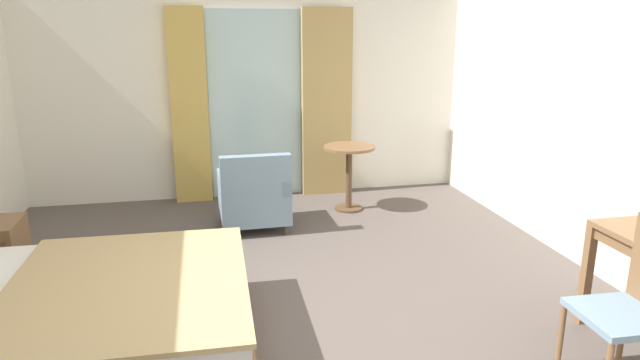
# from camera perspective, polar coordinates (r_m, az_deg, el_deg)

# --- Properties ---
(ground) EXTENTS (5.81, 7.44, 0.10)m
(ground) POSITION_cam_1_polar(r_m,az_deg,el_deg) (3.89, -2.07, -16.41)
(ground) COLOR #564C47
(wall_back) EXTENTS (5.41, 0.12, 2.51)m
(wall_back) POSITION_cam_1_polar(r_m,az_deg,el_deg) (6.79, -7.23, 8.91)
(wall_back) COLOR white
(wall_back) RESTS_ON ground
(balcony_glass_door) EXTENTS (1.17, 0.02, 2.21)m
(balcony_glass_door) POSITION_cam_1_polar(r_m,az_deg,el_deg) (6.74, -6.27, 7.59)
(balcony_glass_door) COLOR silver
(balcony_glass_door) RESTS_ON ground
(curtain_panel_left) EXTENTS (0.42, 0.10, 2.24)m
(curtain_panel_left) POSITION_cam_1_polar(r_m,az_deg,el_deg) (6.61, -13.22, 7.24)
(curtain_panel_left) COLOR tan
(curtain_panel_left) RESTS_ON ground
(curtain_panel_right) EXTENTS (0.60, 0.10, 2.24)m
(curtain_panel_right) POSITION_cam_1_polar(r_m,az_deg,el_deg) (6.76, 0.69, 7.82)
(curtain_panel_right) COLOR tan
(curtain_panel_right) RESTS_ON ground
(bed) EXTENTS (2.28, 1.77, 1.03)m
(bed) POSITION_cam_1_polar(r_m,az_deg,el_deg) (3.86, -25.35, -12.99)
(bed) COLOR brown
(bed) RESTS_ON ground
(desk_chair) EXTENTS (0.47, 0.47, 0.98)m
(desk_chair) POSITION_cam_1_polar(r_m,az_deg,el_deg) (3.60, 29.77, -10.64)
(desk_chair) COLOR gray
(desk_chair) RESTS_ON ground
(armchair_by_window) EXTENTS (0.70, 0.71, 0.82)m
(armchair_by_window) POSITION_cam_1_polar(r_m,az_deg,el_deg) (5.70, -6.78, -1.73)
(armchair_by_window) COLOR gray
(armchair_by_window) RESTS_ON ground
(round_cafe_table) EXTENTS (0.57, 0.57, 0.74)m
(round_cafe_table) POSITION_cam_1_polar(r_m,az_deg,el_deg) (6.23, 2.99, 1.66)
(round_cafe_table) COLOR brown
(round_cafe_table) RESTS_ON ground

